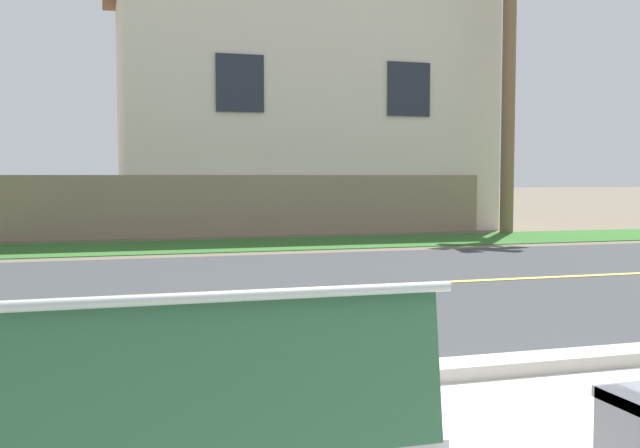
# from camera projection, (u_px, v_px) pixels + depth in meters

# --- Properties ---
(ground_plane) EXTENTS (140.00, 140.00, 0.00)m
(ground_plane) POSITION_uv_depth(u_px,v_px,m) (222.00, 276.00, 10.25)
(ground_plane) COLOR #665B4C
(curb_edge) EXTENTS (44.00, 0.30, 0.11)m
(curb_edge) POSITION_uv_depth(u_px,v_px,m) (360.00, 378.00, 4.85)
(curb_edge) COLOR #ADA89E
(curb_edge) RESTS_ON ground_plane
(street_asphalt) EXTENTS (52.00, 8.00, 0.01)m
(street_asphalt) POSITION_uv_depth(u_px,v_px,m) (242.00, 292.00, 8.82)
(street_asphalt) COLOR #383A3D
(street_asphalt) RESTS_ON ground_plane
(road_centre_line) EXTENTS (48.00, 0.14, 0.01)m
(road_centre_line) POSITION_uv_depth(u_px,v_px,m) (242.00, 291.00, 8.82)
(road_centre_line) COLOR #E0CC4C
(road_centre_line) RESTS_ON ground_plane
(far_verge_grass) EXTENTS (48.00, 2.80, 0.02)m
(far_verge_grass) POSITION_uv_depth(u_px,v_px,m) (185.00, 246.00, 14.48)
(far_verge_grass) COLOR #2D6026
(far_verge_grass) RESTS_ON ground_plane
(garden_wall) EXTENTS (13.00, 0.36, 1.40)m
(garden_wall) POSITION_uv_depth(u_px,v_px,m) (216.00, 206.00, 16.87)
(garden_wall) COLOR gray
(garden_wall) RESTS_ON ground_plane
(house_across_street) EXTENTS (9.95, 6.91, 6.93)m
(house_across_street) POSITION_uv_depth(u_px,v_px,m) (293.00, 99.00, 20.50)
(house_across_street) COLOR beige
(house_across_street) RESTS_ON ground_plane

